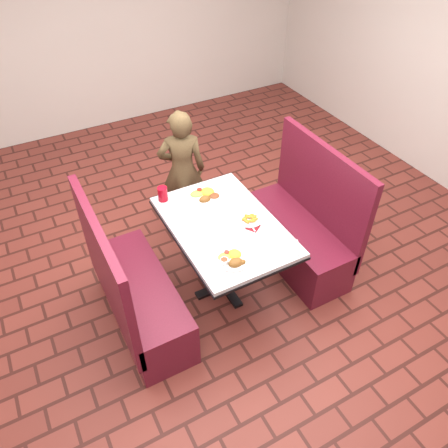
{
  "coord_description": "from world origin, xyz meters",
  "views": [
    {
      "loc": [
        -1.25,
        -2.31,
        3.03
      ],
      "look_at": [
        0.0,
        0.0,
        0.75
      ],
      "focal_mm": 35.0,
      "sensor_mm": 36.0,
      "label": 1
    }
  ],
  "objects_px": {
    "far_dinner_plate": "(205,194)",
    "booth_bench_right": "(300,231)",
    "near_dinner_plate": "(233,258)",
    "diner_person": "(182,171)",
    "red_tumbler": "(163,194)",
    "dining_table": "(224,233)",
    "plantain_plate": "(250,219)",
    "booth_bench_left": "(136,295)"
  },
  "relations": [
    {
      "from": "far_dinner_plate",
      "to": "booth_bench_right",
      "type": "bearing_deg",
      "value": -26.88
    },
    {
      "from": "booth_bench_right",
      "to": "near_dinner_plate",
      "type": "relative_size",
      "value": 4.72
    },
    {
      "from": "diner_person",
      "to": "red_tumbler",
      "type": "xyz_separation_m",
      "value": [
        -0.39,
        -0.49,
        0.18
      ]
    },
    {
      "from": "dining_table",
      "to": "booth_bench_right",
      "type": "bearing_deg",
      "value": 0.0
    },
    {
      "from": "diner_person",
      "to": "red_tumbler",
      "type": "relative_size",
      "value": 10.07
    },
    {
      "from": "dining_table",
      "to": "red_tumbler",
      "type": "height_order",
      "value": "red_tumbler"
    },
    {
      "from": "diner_person",
      "to": "plantain_plate",
      "type": "xyz_separation_m",
      "value": [
        0.12,
        -1.07,
        0.13
      ]
    },
    {
      "from": "far_dinner_plate",
      "to": "booth_bench_left",
      "type": "bearing_deg",
      "value": -154.79
    },
    {
      "from": "booth_bench_right",
      "to": "near_dinner_plate",
      "type": "bearing_deg",
      "value": -157.52
    },
    {
      "from": "near_dinner_plate",
      "to": "red_tumbler",
      "type": "xyz_separation_m",
      "value": [
        -0.17,
        0.91,
        0.03
      ]
    },
    {
      "from": "dining_table",
      "to": "far_dinner_plate",
      "type": "height_order",
      "value": "far_dinner_plate"
    },
    {
      "from": "diner_person",
      "to": "near_dinner_plate",
      "type": "xyz_separation_m",
      "value": [
        -0.22,
        -1.4,
        0.15
      ]
    },
    {
      "from": "plantain_plate",
      "to": "far_dinner_plate",
      "type": "bearing_deg",
      "value": 111.16
    },
    {
      "from": "near_dinner_plate",
      "to": "booth_bench_left",
      "type": "bearing_deg",
      "value": 149.77
    },
    {
      "from": "plantain_plate",
      "to": "dining_table",
      "type": "bearing_deg",
      "value": 163.82
    },
    {
      "from": "far_dinner_plate",
      "to": "red_tumbler",
      "type": "distance_m",
      "value": 0.36
    },
    {
      "from": "plantain_plate",
      "to": "red_tumbler",
      "type": "xyz_separation_m",
      "value": [
        -0.51,
        0.58,
        0.05
      ]
    },
    {
      "from": "booth_bench_right",
      "to": "diner_person",
      "type": "height_order",
      "value": "diner_person"
    },
    {
      "from": "booth_bench_left",
      "to": "far_dinner_plate",
      "type": "height_order",
      "value": "booth_bench_left"
    },
    {
      "from": "diner_person",
      "to": "plantain_plate",
      "type": "distance_m",
      "value": 1.08
    },
    {
      "from": "booth_bench_right",
      "to": "diner_person",
      "type": "xyz_separation_m",
      "value": [
        -0.71,
        1.01,
        0.3
      ]
    },
    {
      "from": "diner_person",
      "to": "booth_bench_left",
      "type": "bearing_deg",
      "value": 68.72
    },
    {
      "from": "booth_bench_right",
      "to": "plantain_plate",
      "type": "height_order",
      "value": "booth_bench_right"
    },
    {
      "from": "dining_table",
      "to": "far_dinner_plate",
      "type": "relative_size",
      "value": 4.01
    },
    {
      "from": "plantain_plate",
      "to": "red_tumbler",
      "type": "distance_m",
      "value": 0.77
    },
    {
      "from": "red_tumbler",
      "to": "plantain_plate",
      "type": "bearing_deg",
      "value": -48.9
    },
    {
      "from": "plantain_plate",
      "to": "diner_person",
      "type": "bearing_deg",
      "value": 96.35
    },
    {
      "from": "booth_bench_left",
      "to": "diner_person",
      "type": "xyz_separation_m",
      "value": [
        0.88,
        1.01,
        0.3
      ]
    },
    {
      "from": "booth_bench_left",
      "to": "far_dinner_plate",
      "type": "relative_size",
      "value": 3.97
    },
    {
      "from": "booth_bench_right",
      "to": "plantain_plate",
      "type": "relative_size",
      "value": 6.05
    },
    {
      "from": "near_dinner_plate",
      "to": "red_tumbler",
      "type": "distance_m",
      "value": 0.93
    },
    {
      "from": "dining_table",
      "to": "near_dinner_plate",
      "type": "distance_m",
      "value": 0.43
    },
    {
      "from": "booth_bench_left",
      "to": "plantain_plate",
      "type": "height_order",
      "value": "booth_bench_left"
    },
    {
      "from": "far_dinner_plate",
      "to": "red_tumbler",
      "type": "xyz_separation_m",
      "value": [
        -0.33,
        0.13,
        0.04
      ]
    },
    {
      "from": "dining_table",
      "to": "booth_bench_left",
      "type": "height_order",
      "value": "booth_bench_left"
    },
    {
      "from": "dining_table",
      "to": "booth_bench_right",
      "type": "height_order",
      "value": "booth_bench_right"
    },
    {
      "from": "near_dinner_plate",
      "to": "dining_table",
      "type": "bearing_deg",
      "value": 70.7
    },
    {
      "from": "dining_table",
      "to": "near_dinner_plate",
      "type": "xyz_separation_m",
      "value": [
        -0.14,
        -0.39,
        0.12
      ]
    },
    {
      "from": "dining_table",
      "to": "red_tumbler",
      "type": "xyz_separation_m",
      "value": [
        -0.3,
        0.52,
        0.16
      ]
    },
    {
      "from": "booth_bench_right",
      "to": "diner_person",
      "type": "relative_size",
      "value": 0.95
    },
    {
      "from": "near_dinner_plate",
      "to": "diner_person",
      "type": "bearing_deg",
      "value": 81.08
    },
    {
      "from": "plantain_plate",
      "to": "booth_bench_right",
      "type": "bearing_deg",
      "value": 5.65
    }
  ]
}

